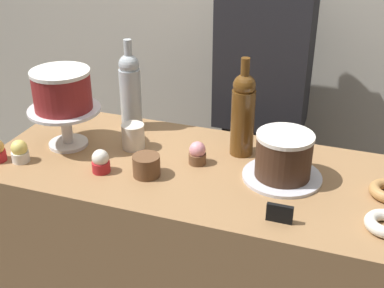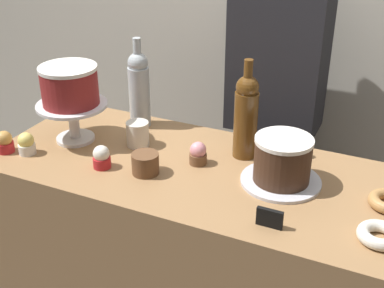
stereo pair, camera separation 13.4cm
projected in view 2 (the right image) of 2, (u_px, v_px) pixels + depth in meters
name	position (u px, v px, depth m)	size (l,w,h in m)	color
back_wall	(278.00, 2.00, 2.13)	(6.00, 0.05, 2.60)	beige
display_counter	(192.00, 282.00, 1.82)	(1.31, 0.57, 0.95)	#997047
cake_stand_pedestal	(73.00, 115.00, 1.72)	(0.24, 0.24, 0.14)	silver
white_layer_cake	(69.00, 85.00, 1.67)	(0.19, 0.19, 0.13)	maroon
silver_serving_platter	(281.00, 181.00, 1.51)	(0.24, 0.24, 0.01)	silver
chocolate_round_cake	(283.00, 159.00, 1.48)	(0.17, 0.17, 0.14)	#3D2619
wine_bottle_amber	(246.00, 115.00, 1.60)	(0.08, 0.08, 0.33)	#5B3814
wine_bottle_clear	(139.00, 88.00, 1.81)	(0.08, 0.08, 0.33)	#B2BCC1
cupcake_vanilla	(102.00, 157.00, 1.58)	(0.06, 0.06, 0.07)	red
cupcake_lemon	(26.00, 144.00, 1.66)	(0.06, 0.06, 0.07)	white
cupcake_strawberry	(198.00, 154.00, 1.60)	(0.06, 0.06, 0.07)	brown
cupcake_caramel	(5.00, 142.00, 1.67)	(0.06, 0.06, 0.07)	red
donut_sugar	(379.00, 235.00, 1.26)	(0.11, 0.11, 0.03)	silver
cookie_stack	(145.00, 163.00, 1.55)	(0.08, 0.08, 0.07)	brown
price_sign_chalkboard	(270.00, 218.00, 1.31)	(0.07, 0.01, 0.05)	black
coffee_cup_ceramic	(138.00, 134.00, 1.71)	(0.08, 0.08, 0.09)	silver
barista_figure	(273.00, 128.00, 2.11)	(0.36, 0.22, 1.60)	black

